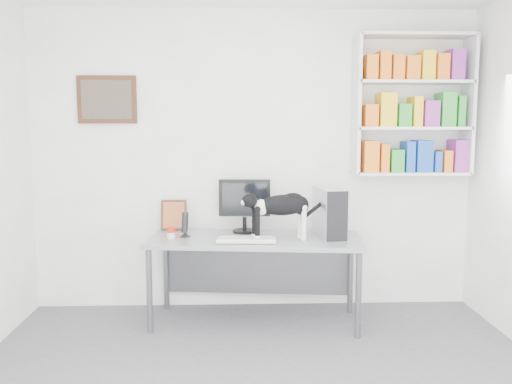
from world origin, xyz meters
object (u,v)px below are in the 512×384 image
speaker (185,224)px  pc_tower (329,212)px  leaning_print (174,215)px  monitor (245,205)px  soup_can (171,233)px  desk (255,280)px  bookshelf (413,105)px  keyboard (246,240)px  cat (281,217)px

speaker → pc_tower: bearing=19.1°
speaker → leaning_print: 0.34m
monitor → soup_can: 0.69m
desk → bookshelf: bearing=18.4°
monitor → speaker: 0.55m
bookshelf → monitor: bearing=-176.7°
keyboard → cat: bearing=7.7°
desk → pc_tower: 0.85m
monitor → pc_tower: monitor is taller
keyboard → pc_tower: bearing=16.1°
cat → soup_can: bearing=156.9°
pc_tower → speaker: (-1.22, 0.04, -0.10)m
leaning_print → keyboard: bearing=-37.2°
monitor → keyboard: bearing=-86.7°
bookshelf → speaker: bookshelf is taller
bookshelf → pc_tower: bookshelf is taller
bookshelf → desk: bookshelf is taller
pc_tower → soup_can: bearing=173.2°
desk → monitor: bearing=116.2°
monitor → soup_can: monitor is taller
pc_tower → keyboard: bearing=-174.0°
leaning_print → pc_tower: bearing=-12.8°
monitor → keyboard: (0.01, -0.39, -0.22)m
bookshelf → cat: bearing=-159.4°
bookshelf → keyboard: bearing=-162.2°
pc_tower → leaning_print: pc_tower is taller
bookshelf → cat: (-1.19, -0.45, -0.91)m
pc_tower → soup_can: (-1.33, -0.02, -0.16)m
speaker → keyboard: bearing=-1.1°
desk → cat: size_ratio=2.74×
pc_tower → leaning_print: (-1.35, 0.35, -0.07)m
bookshelf → cat: size_ratio=1.92×
bookshelf → desk: (-1.40, -0.31, -1.48)m
speaker → bookshelf: bearing=28.4°
leaning_print → cat: cat is taller
soup_can → pc_tower: bearing=0.8°
pc_tower → soup_can: pc_tower is taller
bookshelf → keyboard: (-1.48, -0.48, -1.09)m
speaker → leaning_print: (-0.13, 0.31, 0.03)m
monitor → bookshelf: bearing=5.5°
leaning_print → desk: bearing=-24.6°
pc_tower → speaker: 1.22m
desk → cat: bearing=-27.5°
desk → leaning_print: 0.95m
leaning_print → cat: bearing=-26.3°
speaker → leaning_print: size_ratio=0.79×
bookshelf → speaker: 2.25m
pc_tower → cat: size_ratio=0.65×
leaning_print → monitor: bearing=-9.8°
cat → pc_tower: bearing=3.8°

